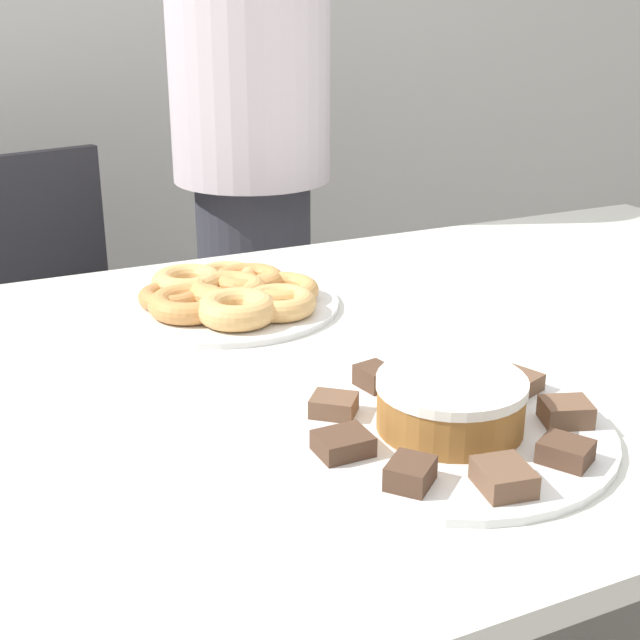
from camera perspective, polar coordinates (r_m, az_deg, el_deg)
name	(u,v)px	position (r m, az deg, el deg)	size (l,w,h in m)	color
table	(357,400)	(1.28, 2.41, -5.15)	(1.99, 1.09, 0.77)	silver
person_standing	(252,158)	(2.04, -4.40, 10.29)	(0.35, 0.35, 1.68)	#383842
office_chair_left	(61,360)	(2.20, -16.27, -2.49)	(0.53, 0.53, 0.89)	black
plate_cake	(449,431)	(1.04, 8.26, -7.06)	(0.38, 0.38, 0.01)	white
plate_donuts	(228,304)	(1.44, -5.93, 1.01)	(0.36, 0.36, 0.01)	white
frosted_cake	(451,403)	(1.03, 8.36, -5.28)	(0.17, 0.17, 0.06)	#9E662D
lamington_0	(334,405)	(1.06, 0.89, -5.47)	(0.07, 0.07, 0.02)	brown
lamington_1	(343,443)	(0.97, 1.49, -7.90)	(0.06, 0.05, 0.02)	#513828
lamington_2	(410,473)	(0.92, 5.80, -9.73)	(0.07, 0.06, 0.03)	#513828
lamington_3	(504,477)	(0.93, 11.68, -9.83)	(0.06, 0.07, 0.03)	brown
lamington_4	(566,451)	(0.99, 15.44, -8.11)	(0.06, 0.07, 0.02)	#513828
lamington_5	(566,412)	(1.07, 15.46, -5.69)	(0.07, 0.06, 0.03)	brown
lamington_6	(516,383)	(1.14, 12.44, -3.97)	(0.07, 0.07, 0.02)	brown
lamington_7	(444,370)	(1.16, 7.93, -3.19)	(0.07, 0.07, 0.02)	brown
lamington_8	(375,377)	(1.13, 3.54, -3.64)	(0.05, 0.05, 0.03)	#513828
donut_0	(227,291)	(1.43, -5.97, 1.88)	(0.13, 0.13, 0.04)	tan
donut_1	(187,282)	(1.48, -8.49, 2.44)	(0.12, 0.12, 0.04)	#E5AD66
donut_2	(171,296)	(1.43, -9.51, 1.50)	(0.10, 0.10, 0.03)	#C68447
donut_3	(190,304)	(1.38, -8.33, 1.04)	(0.13, 0.13, 0.03)	#D18E4C
donut_4	(237,309)	(1.34, -5.33, 0.69)	(0.12, 0.12, 0.04)	#E5AD66
donut_5	(279,303)	(1.37, -2.65, 1.11)	(0.12, 0.12, 0.03)	#E5AD66
donut_6	(280,290)	(1.43, -2.57, 1.92)	(0.13, 0.13, 0.03)	tan
donut_7	(248,280)	(1.48, -4.62, 2.55)	(0.12, 0.12, 0.03)	#D18E4C
donut_8	(226,276)	(1.51, -6.03, 2.83)	(0.10, 0.10, 0.03)	#E5AD66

